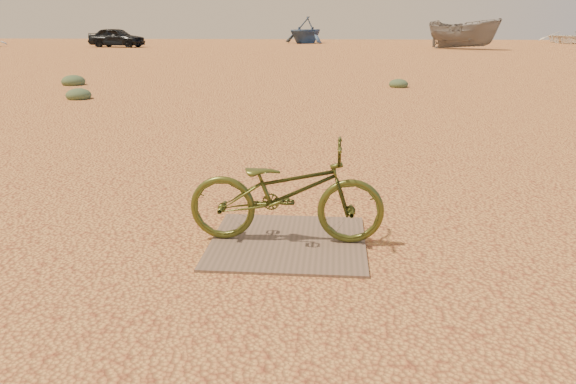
# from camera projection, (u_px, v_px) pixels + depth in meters

# --- Properties ---
(ground) EXTENTS (120.00, 120.00, 0.00)m
(ground) POSITION_uv_depth(u_px,v_px,m) (258.00, 219.00, 5.46)
(ground) COLOR #E7A856
(ground) RESTS_ON ground
(plywood_board) EXTENTS (1.34, 1.32, 0.02)m
(plywood_board) POSITION_uv_depth(u_px,v_px,m) (288.00, 242.00, 4.87)
(plywood_board) COLOR brown
(plywood_board) RESTS_ON ground
(bicycle) EXTENTS (1.66, 0.58, 0.87)m
(bicycle) POSITION_uv_depth(u_px,v_px,m) (286.00, 192.00, 4.76)
(bicycle) COLOR #424C1C
(bicycle) RESTS_ON plywood_board
(car) EXTENTS (4.47, 2.37, 1.45)m
(car) POSITION_uv_depth(u_px,v_px,m) (117.00, 37.00, 42.90)
(car) COLOR black
(car) RESTS_ON ground
(boat_far_left) EXTENTS (5.66, 5.84, 2.35)m
(boat_far_left) POSITION_uv_depth(u_px,v_px,m) (306.00, 30.00, 50.39)
(boat_far_left) COLOR #395580
(boat_far_left) RESTS_ON ground
(boat_mid_right) EXTENTS (5.51, 4.99, 2.10)m
(boat_mid_right) POSITION_uv_depth(u_px,v_px,m) (463.00, 34.00, 39.50)
(boat_mid_right) COLOR slate
(boat_mid_right) RESTS_ON ground
(boat_far_right) EXTENTS (3.77, 5.26, 1.08)m
(boat_far_right) POSITION_uv_depth(u_px,v_px,m) (566.00, 37.00, 50.64)
(boat_far_right) COLOR silver
(boat_far_right) RESTS_ON ground
(kale_a) EXTENTS (0.62, 0.62, 0.34)m
(kale_a) POSITION_uv_depth(u_px,v_px,m) (79.00, 99.00, 14.02)
(kale_a) COLOR #54704A
(kale_a) RESTS_ON ground
(kale_b) EXTENTS (0.56, 0.56, 0.31)m
(kale_b) POSITION_uv_depth(u_px,v_px,m) (398.00, 87.00, 16.55)
(kale_b) COLOR #54704A
(kale_b) RESTS_ON ground
(kale_c) EXTENTS (0.70, 0.70, 0.39)m
(kale_c) POSITION_uv_depth(u_px,v_px,m) (74.00, 85.00, 17.13)
(kale_c) COLOR #54704A
(kale_c) RESTS_ON ground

